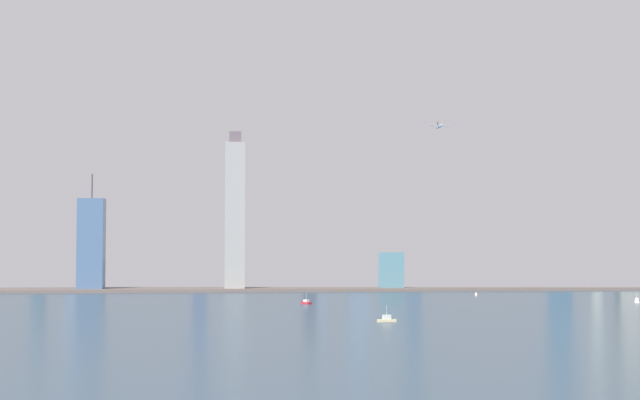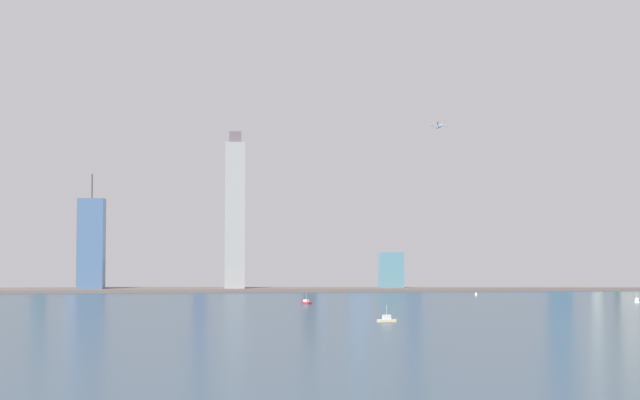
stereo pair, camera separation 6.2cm
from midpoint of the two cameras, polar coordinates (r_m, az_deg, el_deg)
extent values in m
plane|color=#33495B|center=(495.51, 4.08, -8.41)|extent=(6000.00, 6000.00, 0.00)
cube|color=#685B55|center=(991.31, -0.63, -5.52)|extent=(919.10, 64.00, 3.06)
cylinder|color=beige|center=(1075.54, 16.74, 0.31)|extent=(14.67, 14.67, 209.24)
ellipsoid|color=#5E7CA2|center=(1086.04, 16.67, 5.83)|extent=(40.80, 40.80, 11.96)
torus|color=beige|center=(1085.43, 16.67, 5.61)|extent=(37.07, 37.07, 2.39)
cone|color=silver|center=(1096.02, 16.62, 8.80)|extent=(7.34, 7.34, 103.02)
cube|color=#578899|center=(1001.98, 4.37, -4.40)|extent=(25.79, 22.38, 40.70)
cube|color=slate|center=(1094.53, -16.95, -2.79)|extent=(12.32, 21.45, 92.83)
cylinder|color=#4C4C51|center=(1095.79, -16.91, 0.07)|extent=(1.60, 1.60, 16.62)
cube|color=#4B6993|center=(999.39, -13.93, -2.71)|extent=(26.86, 23.13, 97.39)
cylinder|color=#4C4C51|center=(1001.30, -13.89, 0.83)|extent=(1.60, 1.60, 26.02)
cube|color=slate|center=(1107.92, 5.77, -0.76)|extent=(17.07, 12.09, 175.45)
cube|color=#62515A|center=(1114.73, 5.74, 3.86)|extent=(10.24, 7.25, 4.32)
cube|color=#8D9EB9|center=(1072.55, -0.39, -3.40)|extent=(24.49, 26.40, 74.71)
cube|color=#5E5365|center=(1072.96, -0.39, -1.11)|extent=(14.69, 15.84, 11.03)
cube|color=beige|center=(1125.12, 18.35, -1.20)|extent=(22.92, 19.55, 154.27)
cube|color=#4C5761|center=(1130.20, 18.29, 2.97)|extent=(13.75, 11.73, 10.02)
cube|color=teal|center=(1111.26, 14.53, -0.74)|extent=(25.07, 13.38, 173.45)
cube|color=#859ABF|center=(1078.04, -14.58, -1.62)|extent=(27.21, 19.80, 138.07)
cube|color=slate|center=(1081.95, -14.53, 2.29)|extent=(16.33, 11.88, 9.32)
cube|color=#506193|center=(1067.47, -7.40, -0.87)|extent=(15.00, 21.20, 168.24)
cylinder|color=#4C4C51|center=(1074.24, -7.36, 3.94)|extent=(1.60, 1.60, 11.66)
cube|color=#9D9E9C|center=(980.62, -5.27, -1.03)|extent=(21.07, 18.19, 157.12)
cube|color=#645861|center=(986.82, -5.25, 3.87)|extent=(12.64, 10.92, 11.69)
cube|color=#84A1C1|center=(1103.32, 2.37, -1.68)|extent=(24.15, 17.23, 139.98)
cube|color=white|center=(828.74, 18.97, -5.96)|extent=(7.54, 11.44, 1.21)
cube|color=silver|center=(828.63, 18.97, -5.83)|extent=(4.21, 5.40, 2.67)
cylinder|color=silver|center=(828.44, 18.96, -5.58)|extent=(0.24, 0.24, 4.54)
cube|color=beige|center=(903.95, 9.60, -5.80)|extent=(3.51, 7.66, 1.33)
cube|color=silver|center=(903.87, 9.60, -5.70)|extent=(2.05, 3.48, 1.66)
cube|color=#A92430|center=(767.06, -0.85, -6.37)|extent=(9.05, 11.92, 1.62)
cube|color=silver|center=(766.95, -0.85, -6.23)|extent=(4.90, 5.75, 1.89)
cylinder|color=silver|center=(766.72, -0.85, -5.93)|extent=(0.24, 0.24, 6.15)
cube|color=beige|center=(590.15, 4.14, -7.43)|extent=(12.28, 4.61, 1.63)
cube|color=silver|center=(589.98, 4.14, -7.21)|extent=(5.50, 2.86, 2.82)
cylinder|color=silver|center=(589.65, 4.14, -6.78)|extent=(0.24, 0.24, 6.06)
cylinder|color=#ACB9D2|center=(965.34, 7.39, 4.53)|extent=(2.35, 22.29, 2.06)
sphere|color=#ACB9D2|center=(954.54, 7.53, 4.61)|extent=(2.06, 2.06, 2.06)
cube|color=#ACB9D2|center=(965.46, 7.39, 4.58)|extent=(24.65, 3.42, 0.50)
cube|color=#ACB9D2|center=(974.46, 7.28, 4.47)|extent=(8.64, 2.29, 0.40)
cube|color=#2D333D|center=(974.87, 7.28, 4.66)|extent=(0.53, 2.18, 5.00)
camera|label=1|loc=(0.03, -90.00, 0.00)|focal=51.86mm
camera|label=2|loc=(0.03, 90.00, 0.00)|focal=51.86mm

